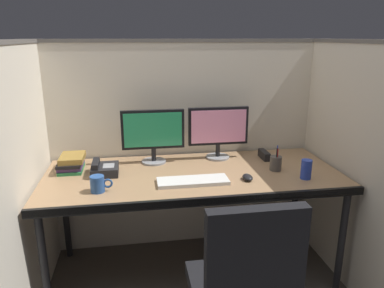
{
  "coord_description": "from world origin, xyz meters",
  "views": [
    {
      "loc": [
        -0.36,
        -1.89,
        1.59
      ],
      "look_at": [
        0.0,
        0.35,
        0.92
      ],
      "focal_mm": 34.16,
      "sensor_mm": 36.0,
      "label": 1
    }
  ],
  "objects_px": {
    "desk": "(194,181)",
    "monitor_right": "(218,129)",
    "red_stapler": "(264,155)",
    "book_stack": "(71,163)",
    "keyboard_main": "(193,181)",
    "desk_phone": "(104,169)",
    "pen_cup": "(276,163)",
    "monitor_left": "(153,133)",
    "computer_mouse": "(248,177)",
    "coffee_mug": "(98,184)",
    "soda_can": "(306,169)"
  },
  "relations": [
    {
      "from": "computer_mouse",
      "to": "desk_phone",
      "type": "distance_m",
      "value": 0.91
    },
    {
      "from": "monitor_left",
      "to": "computer_mouse",
      "type": "height_order",
      "value": "monitor_left"
    },
    {
      "from": "desk",
      "to": "computer_mouse",
      "type": "distance_m",
      "value": 0.36
    },
    {
      "from": "computer_mouse",
      "to": "book_stack",
      "type": "relative_size",
      "value": 0.43
    },
    {
      "from": "coffee_mug",
      "to": "desk_phone",
      "type": "bearing_deg",
      "value": 87.23
    },
    {
      "from": "pen_cup",
      "to": "book_stack",
      "type": "distance_m",
      "value": 1.34
    },
    {
      "from": "computer_mouse",
      "to": "red_stapler",
      "type": "distance_m",
      "value": 0.45
    },
    {
      "from": "desk",
      "to": "soda_can",
      "type": "distance_m",
      "value": 0.71
    },
    {
      "from": "computer_mouse",
      "to": "coffee_mug",
      "type": "height_order",
      "value": "coffee_mug"
    },
    {
      "from": "desk",
      "to": "desk_phone",
      "type": "relative_size",
      "value": 10.0
    },
    {
      "from": "desk_phone",
      "to": "computer_mouse",
      "type": "bearing_deg",
      "value": -15.64
    },
    {
      "from": "monitor_left",
      "to": "computer_mouse",
      "type": "bearing_deg",
      "value": -37.38
    },
    {
      "from": "monitor_right",
      "to": "desk_phone",
      "type": "bearing_deg",
      "value": -165.88
    },
    {
      "from": "book_stack",
      "to": "desk",
      "type": "bearing_deg",
      "value": -13.41
    },
    {
      "from": "keyboard_main",
      "to": "coffee_mug",
      "type": "distance_m",
      "value": 0.56
    },
    {
      "from": "desk_phone",
      "to": "red_stapler",
      "type": "distance_m",
      "value": 1.13
    },
    {
      "from": "desk",
      "to": "coffee_mug",
      "type": "distance_m",
      "value": 0.62
    },
    {
      "from": "keyboard_main",
      "to": "red_stapler",
      "type": "relative_size",
      "value": 2.87
    },
    {
      "from": "desk_phone",
      "to": "pen_cup",
      "type": "bearing_deg",
      "value": -5.62
    },
    {
      "from": "pen_cup",
      "to": "red_stapler",
      "type": "distance_m",
      "value": 0.24
    },
    {
      "from": "desk",
      "to": "monitor_right",
      "type": "xyz_separation_m",
      "value": [
        0.22,
        0.28,
        0.27
      ]
    },
    {
      "from": "computer_mouse",
      "to": "soda_can",
      "type": "bearing_deg",
      "value": -5.5
    },
    {
      "from": "keyboard_main",
      "to": "red_stapler",
      "type": "bearing_deg",
      "value": 32.3
    },
    {
      "from": "keyboard_main",
      "to": "desk_phone",
      "type": "xyz_separation_m",
      "value": [
        -0.54,
        0.24,
        0.02
      ]
    },
    {
      "from": "pen_cup",
      "to": "red_stapler",
      "type": "bearing_deg",
      "value": 87.86
    },
    {
      "from": "book_stack",
      "to": "coffee_mug",
      "type": "bearing_deg",
      "value": -62.35
    },
    {
      "from": "red_stapler",
      "to": "coffee_mug",
      "type": "bearing_deg",
      "value": -160.06
    },
    {
      "from": "keyboard_main",
      "to": "coffee_mug",
      "type": "height_order",
      "value": "coffee_mug"
    },
    {
      "from": "book_stack",
      "to": "keyboard_main",
      "type": "bearing_deg",
      "value": -24.38
    },
    {
      "from": "monitor_right",
      "to": "red_stapler",
      "type": "relative_size",
      "value": 2.87
    },
    {
      "from": "monitor_right",
      "to": "desk_phone",
      "type": "xyz_separation_m",
      "value": [
        -0.79,
        -0.2,
        -0.18
      ]
    },
    {
      "from": "desk_phone",
      "to": "coffee_mug",
      "type": "bearing_deg",
      "value": -92.77
    },
    {
      "from": "desk_phone",
      "to": "pen_cup",
      "type": "xyz_separation_m",
      "value": [
        1.11,
        -0.11,
        0.02
      ]
    },
    {
      "from": "desk_phone",
      "to": "book_stack",
      "type": "height_order",
      "value": "book_stack"
    },
    {
      "from": "desk",
      "to": "desk_phone",
      "type": "xyz_separation_m",
      "value": [
        -0.57,
        0.08,
        0.08
      ]
    },
    {
      "from": "monitor_left",
      "to": "coffee_mug",
      "type": "distance_m",
      "value": 0.59
    },
    {
      "from": "computer_mouse",
      "to": "desk_phone",
      "type": "relative_size",
      "value": 0.51
    },
    {
      "from": "monitor_right",
      "to": "red_stapler",
      "type": "bearing_deg",
      "value": -11.81
    },
    {
      "from": "desk_phone",
      "to": "coffee_mug",
      "type": "distance_m",
      "value": 0.28
    },
    {
      "from": "desk",
      "to": "red_stapler",
      "type": "relative_size",
      "value": 12.67
    },
    {
      "from": "computer_mouse",
      "to": "coffee_mug",
      "type": "xyz_separation_m",
      "value": [
        -0.89,
        -0.04,
        0.03
      ]
    },
    {
      "from": "desk_phone",
      "to": "pen_cup",
      "type": "height_order",
      "value": "pen_cup"
    },
    {
      "from": "soda_can",
      "to": "pen_cup",
      "type": "distance_m",
      "value": 0.22
    },
    {
      "from": "keyboard_main",
      "to": "red_stapler",
      "type": "height_order",
      "value": "red_stapler"
    },
    {
      "from": "monitor_right",
      "to": "coffee_mug",
      "type": "height_order",
      "value": "monitor_right"
    },
    {
      "from": "monitor_right",
      "to": "computer_mouse",
      "type": "bearing_deg",
      "value": -79.21
    },
    {
      "from": "soda_can",
      "to": "coffee_mug",
      "type": "height_order",
      "value": "soda_can"
    },
    {
      "from": "coffee_mug",
      "to": "monitor_right",
      "type": "bearing_deg",
      "value": 30.77
    },
    {
      "from": "red_stapler",
      "to": "book_stack",
      "type": "bearing_deg",
      "value": -178.85
    },
    {
      "from": "keyboard_main",
      "to": "soda_can",
      "type": "distance_m",
      "value": 0.71
    }
  ]
}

